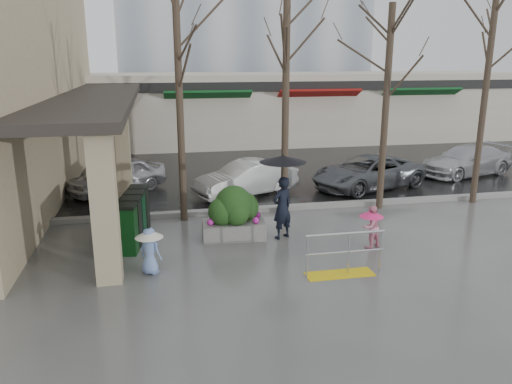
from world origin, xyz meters
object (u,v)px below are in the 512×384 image
object	(u,v)px
car_d	(466,160)
news_boxes	(133,218)
tree_midwest	(286,45)
planter	(234,213)
car_c	(368,172)
tree_west	(178,50)
tree_mideast	(389,58)
car_a	(117,176)
handrail	(343,259)
tree_east	(491,41)
woman	(282,189)
child_blue	(150,247)
child_pink	(371,224)
car_b	(246,179)

from	to	relation	value
car_d	news_boxes	bearing A→B (deg)	-83.90
tree_midwest	planter	bearing A→B (deg)	-135.64
car_c	tree_west	bearing A→B (deg)	-89.24
tree_mideast	car_a	xyz separation A→B (m)	(-8.74, 3.82, -4.23)
handrail	car_d	world-z (taller)	car_d
tree_west	tree_midwest	world-z (taller)	tree_midwest
tree_midwest	tree_east	world-z (taller)	tree_east
woman	car_d	bearing A→B (deg)	-175.76
tree_mideast	child_blue	bearing A→B (deg)	-152.69
tree_mideast	tree_east	bearing A→B (deg)	-0.00
tree_midwest	child_pink	size ratio (longest dim) A/B	6.10
child_pink	woman	bearing A→B (deg)	-50.12
woman	news_boxes	size ratio (longest dim) A/B	0.99
car_b	car_d	bearing A→B (deg)	76.30
handrail	car_d	size ratio (longest dim) A/B	0.44
handrail	news_boxes	world-z (taller)	news_boxes
child_pink	child_blue	bearing A→B (deg)	-15.67
car_a	car_b	size ratio (longest dim) A/B	0.97
child_pink	car_a	world-z (taller)	car_a
tree_east	woman	size ratio (longest dim) A/B	3.02
car_a	tree_west	bearing A→B (deg)	-3.84
child_blue	car_d	size ratio (longest dim) A/B	0.26
child_blue	news_boxes	distance (m)	2.33
car_a	car_c	world-z (taller)	same
tree_midwest	planter	distance (m)	5.26
handrail	car_b	size ratio (longest dim) A/B	0.50
tree_midwest	car_a	bearing A→B (deg)	144.90
car_d	car_c	bearing A→B (deg)	-91.28
tree_mideast	planter	distance (m)	6.93
handrail	tree_midwest	distance (m)	6.83
handrail	woman	distance (m)	2.95
child_blue	car_d	bearing A→B (deg)	-115.01
tree_mideast	car_c	world-z (taller)	tree_mideast
tree_midwest	car_d	bearing A→B (deg)	22.99
handrail	child_pink	distance (m)	2.02
tree_midwest	car_a	world-z (taller)	tree_midwest
tree_mideast	car_d	world-z (taller)	tree_mideast
tree_west	woman	bearing A→B (deg)	-39.78
car_b	car_d	size ratio (longest dim) A/B	0.88
car_d	woman	bearing A→B (deg)	-73.72
handrail	car_c	distance (m)	8.28
child_pink	child_blue	size ratio (longest dim) A/B	1.03
handrail	car_c	bearing A→B (deg)	62.59
car_d	tree_midwest	bearing A→B (deg)	-82.54
planter	car_b	world-z (taller)	planter
car_b	news_boxes	bearing A→B (deg)	-65.47
planter	car_d	xyz separation A→B (m)	(10.95, 5.71, -0.09)
child_pink	planter	distance (m)	3.71
child_blue	news_boxes	xyz separation A→B (m)	(-0.44, 2.28, -0.01)
news_boxes	car_c	bearing A→B (deg)	34.34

